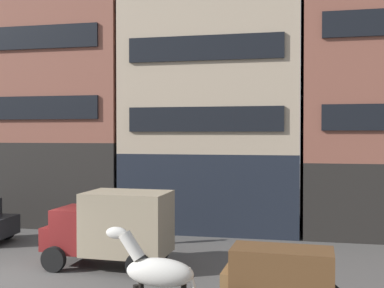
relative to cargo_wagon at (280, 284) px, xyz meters
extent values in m
plane|color=#4C4947|center=(-8.56, 2.67, -1.15)|extent=(120.00, 120.00, 0.00)
cube|color=black|center=(-12.39, 13.06, 0.93)|extent=(9.21, 6.66, 4.16)
cube|color=brown|center=(-12.39, 13.06, 8.04)|extent=(9.21, 6.66, 10.05)
cube|color=black|center=(-12.39, 9.67, 4.69)|extent=(7.73, 0.12, 1.10)
cube|color=black|center=(-12.39, 9.67, 8.04)|extent=(7.73, 0.12, 1.10)
cube|color=black|center=(-3.50, 13.06, 0.69)|extent=(8.26, 6.66, 3.67)
cube|color=tan|center=(-3.50, 13.06, 8.81)|extent=(8.26, 6.66, 12.56)
cube|color=black|center=(-3.50, 9.67, 4.10)|extent=(6.94, 0.12, 1.10)
cube|color=black|center=(-3.50, 9.67, 7.24)|extent=(6.94, 0.12, 1.10)
cube|color=brown|center=(0.05, 0.00, 0.28)|extent=(2.35, 1.23, 1.10)
cube|color=brown|center=(-1.09, 0.06, 0.03)|extent=(0.46, 1.06, 0.50)
ellipsoid|color=beige|center=(-2.85, 0.00, 0.10)|extent=(1.73, 0.69, 0.70)
cylinder|color=beige|center=(-3.57, 0.04, 0.70)|extent=(0.68, 0.36, 0.76)
ellipsoid|color=beige|center=(-3.97, 0.06, 1.00)|extent=(0.57, 0.27, 0.30)
cylinder|color=beige|center=(-2.04, -0.05, -0.05)|extent=(0.27, 0.11, 0.65)
cube|color=maroon|center=(-6.99, 4.36, 0.12)|extent=(1.47, 1.75, 1.50)
cube|color=maroon|center=(-7.69, 4.39, -0.18)|extent=(0.96, 1.48, 0.80)
cube|color=gray|center=(-5.19, 4.29, 0.42)|extent=(2.87, 2.01, 2.10)
cube|color=silver|center=(-7.44, 4.38, 0.37)|extent=(0.24, 1.37, 0.64)
cylinder|color=black|center=(-7.47, 3.43, -0.73)|extent=(0.85, 0.25, 0.84)
cylinder|color=black|center=(-7.40, 5.33, -0.73)|extent=(0.85, 0.25, 0.84)
cylinder|color=black|center=(-4.48, 3.31, -0.73)|extent=(0.85, 0.25, 0.84)
cylinder|color=black|center=(-4.40, 5.21, -0.73)|extent=(0.85, 0.25, 0.84)
cylinder|color=black|center=(-11.85, 7.52, -0.82)|extent=(0.67, 0.21, 0.66)
cylinder|color=black|center=(-5.38, 7.92, -0.72)|extent=(0.16, 0.16, 0.85)
cylinder|color=black|center=(-5.18, 7.92, -0.72)|extent=(0.16, 0.16, 0.85)
cylinder|color=black|center=(-5.28, 7.92, 0.01)|extent=(0.45, 0.45, 0.62)
sphere|color=tan|center=(-5.28, 7.92, 0.45)|extent=(0.22, 0.22, 0.22)
cylinder|color=black|center=(-5.28, 7.92, 0.55)|extent=(0.28, 0.28, 0.02)
cylinder|color=black|center=(-5.28, 7.92, 0.60)|extent=(0.18, 0.18, 0.09)
camera|label=1|loc=(0.22, -10.98, 3.45)|focal=44.41mm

